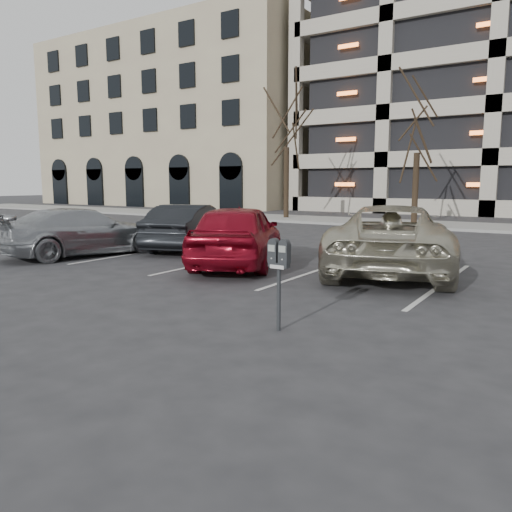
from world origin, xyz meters
TOP-DOWN VIEW (x-y plane):
  - ground at (0.00, 0.00)m, footprint 140.00×140.00m
  - sidewalk at (0.00, 16.00)m, footprint 80.00×4.00m
  - stall_lines at (-1.40, 2.30)m, footprint 16.90×5.20m
  - office_building at (-28.00, 29.92)m, footprint 26.00×16.20m
  - tree_a at (-10.00, 16.00)m, footprint 3.82×3.82m
  - tree_b at (-3.00, 16.00)m, footprint 3.33×3.33m
  - parking_meter at (0.24, -2.26)m, footprint 0.32×0.14m
  - suv_silver at (0.06, 3.12)m, footprint 3.94×5.99m
  - car_red at (-3.36, 1.91)m, footprint 3.52×4.86m
  - car_dark at (-6.35, 3.62)m, footprint 2.69×4.40m
  - car_silver at (-8.01, 0.98)m, footprint 2.89×4.89m

SIDE VIEW (x-z plane):
  - ground at x=0.00m, z-range 0.00..0.00m
  - stall_lines at x=-1.40m, z-range 0.00..0.01m
  - sidewalk at x=0.00m, z-range 0.00..0.12m
  - car_silver at x=-8.01m, z-range 0.00..1.33m
  - car_dark at x=-6.35m, z-range 0.00..1.37m
  - suv_silver at x=0.06m, z-range 0.00..1.53m
  - car_red at x=-3.36m, z-range 0.00..1.54m
  - parking_meter at x=0.24m, z-range 0.33..1.58m
  - tree_b at x=-3.00m, z-range 1.68..9.24m
  - tree_a at x=-10.00m, z-range 1.94..10.63m
  - office_building at x=-28.00m, z-range -0.01..14.99m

